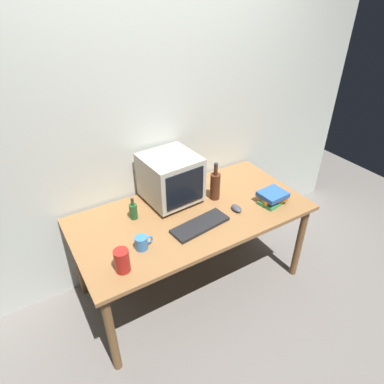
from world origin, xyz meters
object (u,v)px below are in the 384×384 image
(bottle_short, at_px, (133,211))
(bottle_tall, at_px, (215,185))
(mug, at_px, (142,243))
(crt_monitor, at_px, (171,178))
(keyboard, at_px, (200,225))
(computer_mouse, at_px, (237,208))
(book_stack, at_px, (272,197))
(metal_canister, at_px, (122,261))

(bottle_short, bearing_deg, bottle_tall, -7.91)
(mug, bearing_deg, crt_monitor, 42.67)
(keyboard, xyz_separation_m, computer_mouse, (0.33, 0.02, 0.01))
(book_stack, distance_m, metal_canister, 1.23)
(mug, bearing_deg, bottle_tall, 17.87)
(bottle_tall, bearing_deg, keyboard, -140.22)
(crt_monitor, height_order, bottle_short, crt_monitor)
(bottle_tall, bearing_deg, crt_monitor, 152.47)
(metal_canister, bearing_deg, crt_monitor, 40.25)
(crt_monitor, relative_size, computer_mouse, 4.12)
(bottle_tall, bearing_deg, book_stack, -39.67)
(bottle_tall, height_order, book_stack, bottle_tall)
(crt_monitor, bearing_deg, bottle_tall, -27.53)
(crt_monitor, distance_m, keyboard, 0.43)
(bottle_tall, bearing_deg, mug, -162.13)
(mug, bearing_deg, metal_canister, -146.43)
(book_stack, bearing_deg, mug, 177.38)
(book_stack, relative_size, mug, 1.87)
(computer_mouse, xyz_separation_m, bottle_short, (-0.68, 0.31, 0.05))
(keyboard, height_order, mug, mug)
(book_stack, xyz_separation_m, metal_canister, (-1.23, -0.07, 0.03))
(metal_canister, bearing_deg, book_stack, 3.11)
(crt_monitor, height_order, book_stack, crt_monitor)
(bottle_tall, distance_m, book_stack, 0.44)
(computer_mouse, bearing_deg, book_stack, -8.04)
(bottle_short, bearing_deg, crt_monitor, 11.13)
(crt_monitor, distance_m, book_stack, 0.78)
(bottle_short, height_order, metal_canister, bottle_short)
(book_stack, bearing_deg, crt_monitor, 145.60)
(mug, bearing_deg, book_stack, -2.62)
(computer_mouse, relative_size, metal_canister, 0.67)
(mug, relative_size, metal_canister, 0.80)
(computer_mouse, height_order, bottle_tall, bottle_tall)
(keyboard, height_order, bottle_short, bottle_short)
(crt_monitor, height_order, bottle_tall, crt_monitor)
(keyboard, height_order, computer_mouse, computer_mouse)
(keyboard, bearing_deg, computer_mouse, -3.67)
(book_stack, distance_m, mug, 1.05)
(crt_monitor, bearing_deg, keyboard, -88.08)
(computer_mouse, relative_size, bottle_short, 0.58)
(crt_monitor, bearing_deg, metal_canister, -139.75)
(crt_monitor, bearing_deg, book_stack, -34.40)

